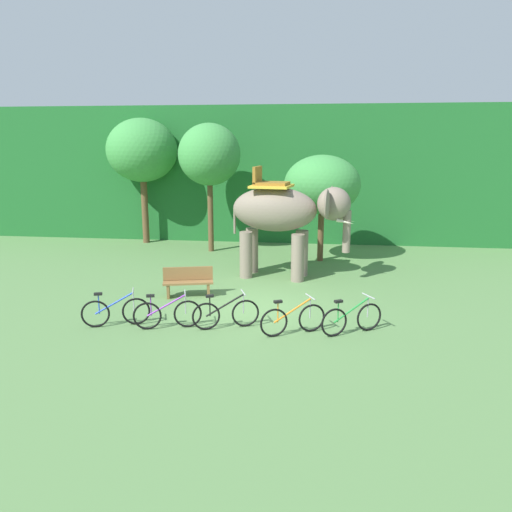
{
  "coord_description": "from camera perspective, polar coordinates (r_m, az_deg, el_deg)",
  "views": [
    {
      "loc": [
        1.77,
        -13.25,
        4.59
      ],
      "look_at": [
        -0.06,
        1.0,
        1.3
      ],
      "focal_mm": 35.14,
      "sensor_mm": 36.0,
      "label": 1
    }
  ],
  "objects": [
    {
      "name": "elephant",
      "position": [
        16.99,
        3.22,
        4.8
      ],
      "size": [
        4.23,
        2.19,
        3.78
      ],
      "color": "gray",
      "rests_on": "ground"
    },
    {
      "name": "tree_left",
      "position": [
        19.5,
        7.54,
        8.03
      ],
      "size": [
        2.92,
        2.92,
        4.11
      ],
      "color": "brown",
      "rests_on": "ground"
    },
    {
      "name": "tree_far_right",
      "position": [
        23.49,
        -12.85,
        11.6
      ],
      "size": [
        3.15,
        3.15,
        5.62
      ],
      "color": "brown",
      "rests_on": "ground"
    },
    {
      "name": "ground_plane",
      "position": [
        14.13,
        -0.28,
        -6.05
      ],
      "size": [
        80.0,
        80.0,
        0.0
      ],
      "primitive_type": "plane",
      "color": "#567F47"
    },
    {
      "name": "bike_black",
      "position": [
        12.63,
        -3.47,
        -6.56
      ],
      "size": [
        1.62,
        0.73,
        0.92
      ],
      "color": "black",
      "rests_on": "ground"
    },
    {
      "name": "wooden_bench",
      "position": [
        15.27,
        -7.73,
        -2.84
      ],
      "size": [
        1.55,
        0.77,
        0.89
      ],
      "color": "brown",
      "rests_on": "ground"
    },
    {
      "name": "bike_green",
      "position": [
        12.49,
        10.84,
        -7.01
      ],
      "size": [
        1.51,
        0.91,
        0.92
      ],
      "color": "black",
      "rests_on": "ground"
    },
    {
      "name": "foliage_hedge",
      "position": [
        25.85,
        3.43,
        9.56
      ],
      "size": [
        36.0,
        6.0,
        6.19
      ],
      "primitive_type": "cube",
      "color": "#1E6028",
      "rests_on": "ground"
    },
    {
      "name": "tree_center",
      "position": [
        21.13,
        -5.33,
        11.37
      ],
      "size": [
        2.58,
        2.58,
        5.34
      ],
      "color": "brown",
      "rests_on": "ground"
    },
    {
      "name": "bike_purple",
      "position": [
        12.79,
        -10.05,
        -6.49
      ],
      "size": [
        1.65,
        0.65,
        0.92
      ],
      "color": "black",
      "rests_on": "ground"
    },
    {
      "name": "bike_blue",
      "position": [
        13.25,
        -15.68,
        -6.1
      ],
      "size": [
        1.63,
        0.71,
        0.92
      ],
      "color": "black",
      "rests_on": "ground"
    },
    {
      "name": "bike_orange",
      "position": [
        12.26,
        4.22,
        -7.18
      ],
      "size": [
        1.55,
        0.85,
        0.92
      ],
      "color": "black",
      "rests_on": "ground"
    }
  ]
}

